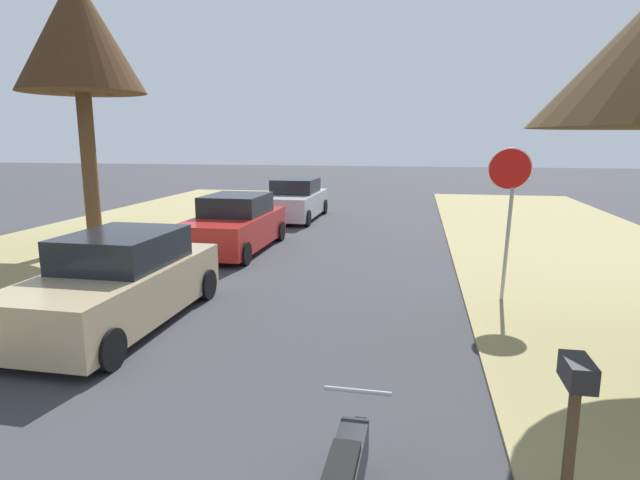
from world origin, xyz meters
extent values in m
cylinder|color=#9EA0A5|center=(4.31, 9.90, 1.16)|extent=(0.07, 0.44, 2.23)
cylinder|color=white|center=(4.31, 10.13, 2.59)|extent=(0.81, 0.16, 0.80)
cylinder|color=red|center=(4.31, 10.13, 2.59)|extent=(0.76, 0.16, 0.75)
cylinder|color=#523A23|center=(-6.63, 13.42, 2.22)|extent=(0.42, 0.42, 4.35)
cone|color=#412C18|center=(-6.63, 13.42, 5.98)|extent=(3.43, 3.43, 3.16)
cylinder|color=#523A23|center=(-6.91, 13.51, 4.92)|extent=(0.42, 0.78, 1.14)
cylinder|color=#523A23|center=(-6.10, 13.49, 5.10)|extent=(0.35, 1.23, 1.53)
cube|color=tan|center=(-2.33, 7.59, 0.59)|extent=(1.88, 4.43, 0.85)
cube|color=black|center=(-2.33, 7.81, 1.29)|extent=(1.63, 2.05, 0.56)
cylinder|color=black|center=(-1.48, 5.93, 0.30)|extent=(0.21, 0.60, 0.60)
cylinder|color=black|center=(-3.22, 5.95, 0.30)|extent=(0.21, 0.60, 0.60)
cylinder|color=black|center=(-1.44, 9.23, 0.30)|extent=(0.21, 0.60, 0.60)
cylinder|color=black|center=(-3.18, 9.25, 0.30)|extent=(0.21, 0.60, 0.60)
cube|color=red|center=(-2.44, 13.72, 0.59)|extent=(1.88, 4.43, 0.85)
cube|color=black|center=(-2.44, 13.94, 1.29)|extent=(1.63, 2.05, 0.56)
cylinder|color=black|center=(-1.59, 12.06, 0.30)|extent=(0.21, 0.60, 0.60)
cylinder|color=black|center=(-3.33, 12.08, 0.30)|extent=(0.21, 0.60, 0.60)
cylinder|color=black|center=(-1.55, 15.36, 0.30)|extent=(0.21, 0.60, 0.60)
cylinder|color=black|center=(-3.29, 15.38, 0.30)|extent=(0.21, 0.60, 0.60)
cube|color=#BCBCC1|center=(-2.11, 19.80, 0.59)|extent=(1.88, 4.43, 0.85)
cube|color=black|center=(-2.11, 20.02, 1.29)|extent=(1.63, 2.05, 0.56)
cylinder|color=black|center=(-1.26, 18.13, 0.30)|extent=(0.21, 0.60, 0.60)
cylinder|color=black|center=(-3.00, 18.16, 0.30)|extent=(0.21, 0.60, 0.60)
cylinder|color=black|center=(-1.22, 21.43, 0.30)|extent=(0.21, 0.60, 0.60)
cylinder|color=black|center=(-2.96, 21.46, 0.30)|extent=(0.21, 0.60, 0.60)
cylinder|color=black|center=(2.16, 4.20, 0.30)|extent=(0.11, 0.60, 0.60)
cube|color=black|center=(2.14, 3.47, 0.58)|extent=(0.26, 1.02, 0.36)
cube|color=black|center=(2.14, 3.22, 0.78)|extent=(0.23, 0.56, 0.12)
cylinder|color=#9EA0A5|center=(2.15, 4.10, 0.95)|extent=(0.60, 0.05, 0.04)
cube|color=brown|center=(4.00, 4.27, 0.58)|extent=(0.08, 0.08, 1.05)
cube|color=black|center=(4.00, 4.27, 1.21)|extent=(0.22, 0.44, 0.22)
camera|label=1|loc=(2.61, -0.18, 3.16)|focal=29.30mm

